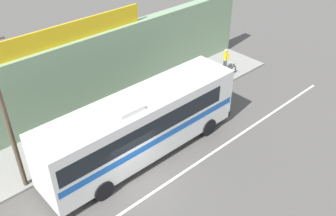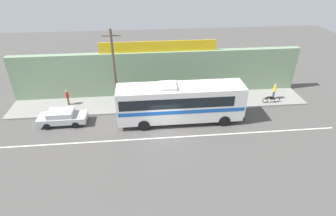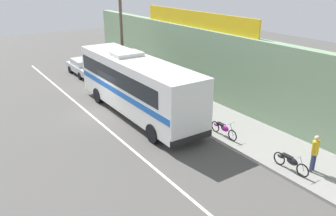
{
  "view_description": "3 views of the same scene",
  "coord_description": "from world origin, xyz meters",
  "px_view_note": "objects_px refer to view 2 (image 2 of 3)",
  "views": [
    {
      "loc": [
        -7.77,
        -10.44,
        13.32
      ],
      "look_at": [
        3.38,
        1.72,
        2.13
      ],
      "focal_mm": 39.65,
      "sensor_mm": 36.0,
      "label": 1
    },
    {
      "loc": [
        -1.67,
        -19.37,
        13.91
      ],
      "look_at": [
        0.44,
        1.88,
        1.33
      ],
      "focal_mm": 29.13,
      "sensor_mm": 36.0,
      "label": 2
    },
    {
      "loc": [
        19.02,
        -7.72,
        8.21
      ],
      "look_at": [
        4.75,
        1.88,
        1.43
      ],
      "focal_mm": 36.15,
      "sensor_mm": 36.0,
      "label": 3
    }
  ],
  "objects_px": {
    "motorcycle_blue": "(271,99)",
    "intercity_bus": "(180,101)",
    "parked_car": "(62,117)",
    "pedestrian_by_curb": "(67,96)",
    "pedestrian_far_right": "(275,90)",
    "motorcycle_green": "(232,101)",
    "utility_pole": "(115,72)"
  },
  "relations": [
    {
      "from": "motorcycle_green",
      "to": "pedestrian_by_curb",
      "type": "xyz_separation_m",
      "value": [
        -16.42,
        1.73,
        0.5
      ]
    },
    {
      "from": "intercity_bus",
      "to": "motorcycle_green",
      "type": "distance_m",
      "value": 6.2
    },
    {
      "from": "utility_pole",
      "to": "pedestrian_far_right",
      "type": "relative_size",
      "value": 4.66
    },
    {
      "from": "parked_car",
      "to": "motorcycle_green",
      "type": "relative_size",
      "value": 2.17
    },
    {
      "from": "motorcycle_green",
      "to": "pedestrian_by_curb",
      "type": "height_order",
      "value": "pedestrian_by_curb"
    },
    {
      "from": "parked_car",
      "to": "utility_pole",
      "type": "height_order",
      "value": "utility_pole"
    },
    {
      "from": "pedestrian_far_right",
      "to": "motorcycle_green",
      "type": "bearing_deg",
      "value": -169.7
    },
    {
      "from": "parked_car",
      "to": "pedestrian_by_curb",
      "type": "xyz_separation_m",
      "value": [
        -0.2,
        3.36,
        0.33
      ]
    },
    {
      "from": "motorcycle_green",
      "to": "motorcycle_blue",
      "type": "relative_size",
      "value": 1.06
    },
    {
      "from": "utility_pole",
      "to": "motorcycle_blue",
      "type": "xyz_separation_m",
      "value": [
        15.47,
        0.28,
        -3.72
      ]
    },
    {
      "from": "intercity_bus",
      "to": "utility_pole",
      "type": "bearing_deg",
      "value": 160.59
    },
    {
      "from": "pedestrian_by_curb",
      "to": "motorcycle_blue",
      "type": "bearing_deg",
      "value": -4.53
    },
    {
      "from": "pedestrian_by_curb",
      "to": "motorcycle_green",
      "type": "bearing_deg",
      "value": -6.03
    },
    {
      "from": "motorcycle_blue",
      "to": "pedestrian_by_curb",
      "type": "height_order",
      "value": "pedestrian_by_curb"
    },
    {
      "from": "parked_car",
      "to": "pedestrian_by_curb",
      "type": "height_order",
      "value": "pedestrian_by_curb"
    },
    {
      "from": "pedestrian_far_right",
      "to": "motorcycle_blue",
      "type": "bearing_deg",
      "value": -127.45
    },
    {
      "from": "intercity_bus",
      "to": "motorcycle_blue",
      "type": "distance_m",
      "value": 10.18
    },
    {
      "from": "intercity_bus",
      "to": "pedestrian_by_curb",
      "type": "distance_m",
      "value": 11.54
    },
    {
      "from": "utility_pole",
      "to": "pedestrian_far_right",
      "type": "bearing_deg",
      "value": 3.75
    },
    {
      "from": "motorcycle_green",
      "to": "utility_pole",
      "type": "bearing_deg",
      "value": -179.08
    },
    {
      "from": "motorcycle_green",
      "to": "motorcycle_blue",
      "type": "height_order",
      "value": "same"
    },
    {
      "from": "motorcycle_blue",
      "to": "intercity_bus",
      "type": "bearing_deg",
      "value": -166.91
    },
    {
      "from": "pedestrian_by_curb",
      "to": "intercity_bus",
      "type": "bearing_deg",
      "value": -19.9
    },
    {
      "from": "pedestrian_far_right",
      "to": "intercity_bus",
      "type": "bearing_deg",
      "value": -163.64
    },
    {
      "from": "parked_car",
      "to": "pedestrian_by_curb",
      "type": "relative_size",
      "value": 2.65
    },
    {
      "from": "motorcycle_blue",
      "to": "pedestrian_far_right",
      "type": "distance_m",
      "value": 1.13
    },
    {
      "from": "parked_car",
      "to": "motorcycle_blue",
      "type": "relative_size",
      "value": 2.3
    },
    {
      "from": "pedestrian_by_curb",
      "to": "pedestrian_far_right",
      "type": "height_order",
      "value": "pedestrian_far_right"
    },
    {
      "from": "parked_car",
      "to": "motorcycle_blue",
      "type": "bearing_deg",
      "value": 4.82
    },
    {
      "from": "motorcycle_blue",
      "to": "pedestrian_far_right",
      "type": "height_order",
      "value": "pedestrian_far_right"
    },
    {
      "from": "motorcycle_green",
      "to": "motorcycle_blue",
      "type": "xyz_separation_m",
      "value": [
        4.2,
        0.1,
        0.0
      ]
    },
    {
      "from": "parked_car",
      "to": "motorcycle_blue",
      "type": "height_order",
      "value": "parked_car"
    }
  ]
}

